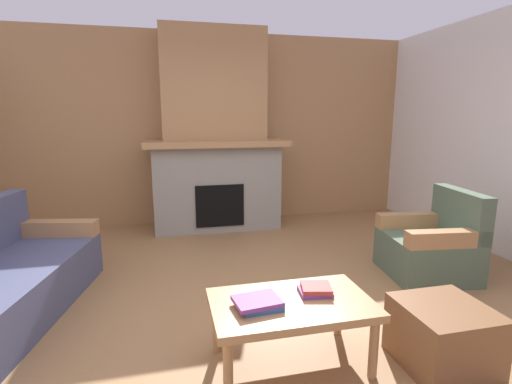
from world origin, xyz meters
name	(u,v)px	position (x,y,z in m)	size (l,w,h in m)	color
ground	(261,317)	(0.00, 0.00, 0.00)	(9.00, 9.00, 0.00)	olive
wall_back_wood_panel	(211,130)	(0.00, 3.00, 1.35)	(6.00, 0.12, 2.70)	#A87A4C
fireplace	(215,144)	(0.00, 2.62, 1.16)	(1.90, 0.82, 2.70)	gray
armchair	(432,246)	(1.84, 0.41, 0.29)	(0.85, 0.85, 0.85)	#4C604C
coffee_table	(291,309)	(0.05, -0.59, 0.38)	(1.00, 0.60, 0.43)	#A87A4C
ottoman	(443,336)	(0.97, -0.82, 0.20)	(0.52, 0.52, 0.40)	brown
book_stack_near_edge	(259,303)	(-0.17, -0.63, 0.46)	(0.30, 0.24, 0.06)	#335699
book_stack_center	(316,290)	(0.23, -0.53, 0.46)	(0.23, 0.21, 0.05)	#7A3D84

